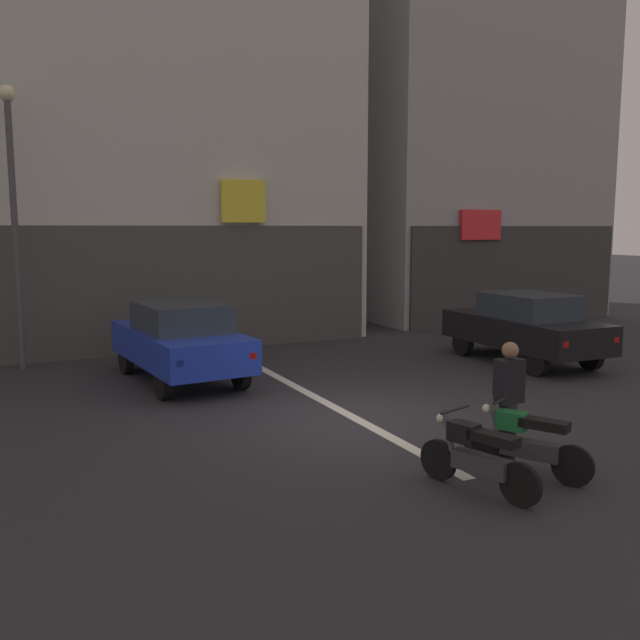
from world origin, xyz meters
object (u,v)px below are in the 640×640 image
object	(u,v)px
car_blue_crossing_near	(180,339)
car_black_parked_kerbside	(525,325)
street_lamp	(13,198)
motorcycle_black_row_leftmost	(477,455)
motorcycle_green_row_left_mid	(526,441)
person_by_motorcycles	(508,403)

from	to	relation	value
car_blue_crossing_near	car_black_parked_kerbside	xyz separation A→B (m)	(7.77, -1.47, 0.00)
car_black_parked_kerbside	street_lamp	bearing A→B (deg)	158.46
street_lamp	motorcycle_black_row_leftmost	xyz separation A→B (m)	(4.67, -10.10, -3.34)
car_blue_crossing_near	car_black_parked_kerbside	world-z (taller)	same
car_blue_crossing_near	motorcycle_green_row_left_mid	bearing A→B (deg)	-69.64
person_by_motorcycles	motorcycle_green_row_left_mid	bearing A→B (deg)	-97.88
car_blue_crossing_near	street_lamp	bearing A→B (deg)	136.69
car_black_parked_kerbside	person_by_motorcycles	xyz separation A→B (m)	(-5.05, -5.29, -0.03)
car_black_parked_kerbside	motorcycle_black_row_leftmost	size ratio (longest dim) A/B	2.56
motorcycle_green_row_left_mid	person_by_motorcycles	distance (m)	0.58
motorcycle_black_row_leftmost	car_black_parked_kerbside	bearing A→B (deg)	44.39
motorcycle_black_row_leftmost	motorcycle_green_row_left_mid	world-z (taller)	same
car_blue_crossing_near	motorcycle_green_row_left_mid	distance (m)	7.68
car_black_parked_kerbside	motorcycle_green_row_left_mid	bearing A→B (deg)	-131.76
street_lamp	person_by_motorcycles	bearing A→B (deg)	-59.35
car_blue_crossing_near	motorcycle_green_row_left_mid	size ratio (longest dim) A/B	2.82
car_black_parked_kerbside	motorcycle_green_row_left_mid	xyz separation A→B (m)	(-5.11, -5.72, -0.43)
car_blue_crossing_near	car_black_parked_kerbside	size ratio (longest dim) A/B	1.03
person_by_motorcycles	car_black_parked_kerbside	bearing A→B (deg)	46.37
street_lamp	person_by_motorcycles	xyz separation A→B (m)	(5.64, -9.51, -2.94)
motorcycle_green_row_left_mid	car_blue_crossing_near	bearing A→B (deg)	110.36
motorcycle_green_row_left_mid	person_by_motorcycles	size ratio (longest dim) A/B	0.90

